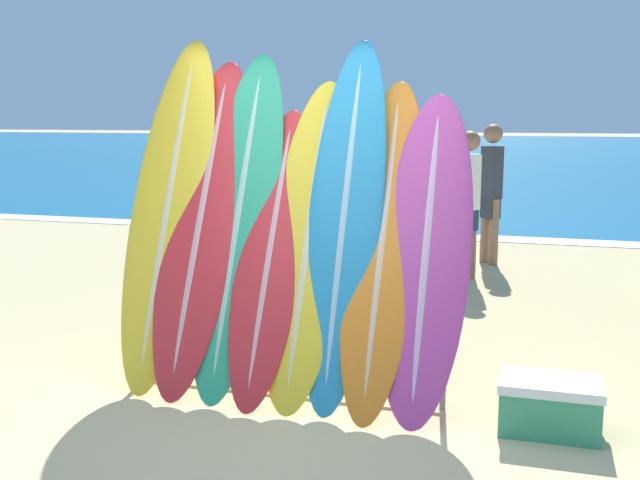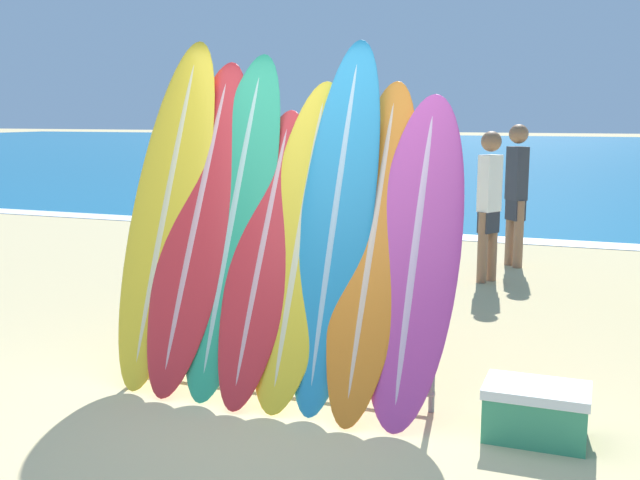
# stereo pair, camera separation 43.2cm
# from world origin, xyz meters

# --- Properties ---
(ground_plane) EXTENTS (160.00, 160.00, 0.00)m
(ground_plane) POSITION_xyz_m (0.00, 0.00, 0.00)
(ground_plane) COLOR tan
(ocean_water) EXTENTS (120.00, 60.00, 0.01)m
(ocean_water) POSITION_xyz_m (0.00, 37.08, 0.00)
(ocean_water) COLOR #146693
(ocean_water) RESTS_ON ground_plane
(surfboard_rack) EXTENTS (2.21, 0.04, 0.93)m
(surfboard_rack) POSITION_xyz_m (-0.19, 0.71, 0.50)
(surfboard_rack) COLOR slate
(surfboard_rack) RESTS_ON ground_plane
(surfboard_slot_0) EXTENTS (0.59, 1.13, 2.50)m
(surfboard_slot_0) POSITION_xyz_m (-1.13, 0.82, 1.25)
(surfboard_slot_0) COLOR yellow
(surfboard_slot_0) RESTS_ON ground_plane
(surfboard_slot_1) EXTENTS (0.58, 1.21, 2.34)m
(surfboard_slot_1) POSITION_xyz_m (-0.86, 0.80, 1.17)
(surfboard_slot_1) COLOR red
(surfboard_slot_1) RESTS_ON ground_plane
(surfboard_slot_2) EXTENTS (0.56, 1.15, 2.38)m
(surfboard_slot_2) POSITION_xyz_m (-0.58, 0.81, 1.19)
(surfboard_slot_2) COLOR #289E70
(surfboard_slot_2) RESTS_ON ground_plane
(surfboard_slot_3) EXTENTS (0.50, 1.10, 1.97)m
(surfboard_slot_3) POSITION_xyz_m (-0.30, 0.71, 0.99)
(surfboard_slot_3) COLOR red
(surfboard_slot_3) RESTS_ON ground_plane
(surfboard_slot_4) EXTENTS (0.57, 1.10, 2.17)m
(surfboard_slot_4) POSITION_xyz_m (-0.05, 0.76, 1.09)
(surfboard_slot_4) COLOR yellow
(surfboard_slot_4) RESTS_ON ground_plane
(surfboard_slot_5) EXTENTS (0.52, 1.12, 2.46)m
(surfboard_slot_5) POSITION_xyz_m (0.19, 0.81, 1.23)
(surfboard_slot_5) COLOR teal
(surfboard_slot_5) RESTS_ON ground_plane
(surfboard_slot_6) EXTENTS (0.51, 1.19, 2.17)m
(surfboard_slot_6) POSITION_xyz_m (0.46, 0.77, 1.09)
(surfboard_slot_6) COLOR orange
(surfboard_slot_6) RESTS_ON ground_plane
(surfboard_slot_7) EXTENTS (0.58, 1.05, 2.07)m
(surfboard_slot_7) POSITION_xyz_m (0.76, 0.74, 1.04)
(surfboard_slot_7) COLOR #B23D8E
(surfboard_slot_7) RESTS_ON ground_plane
(person_near_water) EXTENTS (0.26, 0.21, 1.58)m
(person_near_water) POSITION_xyz_m (-1.45, 6.58, 0.86)
(person_near_water) COLOR beige
(person_near_water) RESTS_ON ground_plane
(person_mid_beach) EXTENTS (0.30, 0.31, 1.81)m
(person_mid_beach) POSITION_xyz_m (0.84, 5.79, 0.99)
(person_mid_beach) COLOR #846047
(person_mid_beach) RESTS_ON ground_plane
(person_far_left) EXTENTS (0.26, 0.30, 1.74)m
(person_far_left) POSITION_xyz_m (0.65, 4.76, 0.95)
(person_far_left) COLOR #846047
(person_far_left) RESTS_ON ground_plane
(cooler_box) EXTENTS (0.61, 0.40, 0.33)m
(cooler_box) POSITION_xyz_m (1.56, 0.53, 0.17)
(cooler_box) COLOR #389366
(cooler_box) RESTS_ON ground_plane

